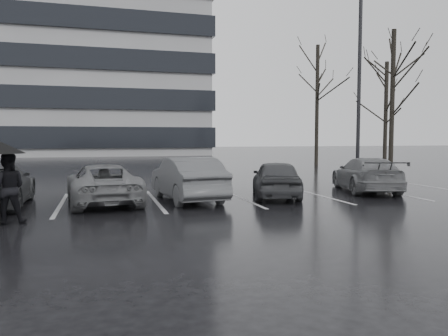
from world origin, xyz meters
TOP-DOWN VIEW (x-y plane):
  - ground at (0.00, 0.00)m, footprint 160.00×160.00m
  - car_main at (1.79, 2.24)m, footprint 2.49×3.94m
  - car_west_a at (-1.19, 2.39)m, footprint 1.86×4.28m
  - car_west_b at (-3.78, 2.38)m, footprint 2.37×4.44m
  - car_east at (5.63, 2.83)m, footprint 2.91×4.63m
  - pedestrian_right at (-5.91, -0.26)m, footprint 0.84×0.67m
  - lamp_post at (7.54, 6.41)m, footprint 0.52×0.52m
  - stall_stripes at (-0.80, 2.50)m, footprint 19.72×5.00m
  - tree_east at (12.00, 10.00)m, footprint 0.26×0.26m
  - tree_ne at (14.50, 14.00)m, footprint 0.26×0.26m
  - tree_north at (11.00, 17.00)m, footprint 0.26×0.26m

SIDE VIEW (x-z plane):
  - ground at x=0.00m, z-range 0.00..0.00m
  - stall_stripes at x=-0.80m, z-range 0.00..0.00m
  - car_west_b at x=-3.78m, z-range 0.00..1.19m
  - car_main at x=1.79m, z-range 0.00..1.25m
  - car_east at x=5.63m, z-range 0.00..1.25m
  - car_west_a at x=-1.19m, z-range 0.00..1.37m
  - pedestrian_right at x=-5.91m, z-range 0.00..1.64m
  - tree_ne at x=14.50m, z-range 0.00..7.00m
  - tree_east at x=12.00m, z-range 0.00..8.00m
  - tree_north at x=11.00m, z-range 0.00..8.50m
  - lamp_post at x=7.54m, z-range -0.40..9.11m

